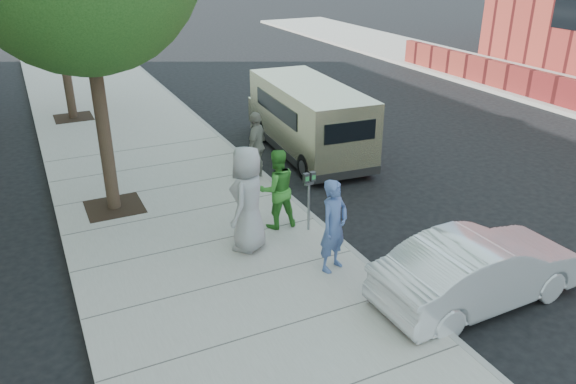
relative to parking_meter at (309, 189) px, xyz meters
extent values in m
plane|color=black|center=(-1.07, 0.39, -1.05)|extent=(120.00, 120.00, 0.00)
cube|color=gray|center=(-2.07, 0.39, -0.98)|extent=(5.00, 60.00, 0.15)
cube|color=gray|center=(0.37, 0.39, -0.98)|extent=(0.12, 60.00, 0.16)
cube|color=black|center=(-3.37, 2.79, -0.90)|extent=(1.20, 1.20, 0.01)
cylinder|color=#38281E|center=(-3.37, 2.79, 1.08)|extent=(0.28, 0.28, 3.96)
cube|color=black|center=(-3.37, 10.39, -0.90)|extent=(1.20, 1.20, 0.01)
cylinder|color=#38281E|center=(-3.37, 10.39, 0.86)|extent=(0.28, 0.28, 3.52)
cylinder|color=gray|center=(0.00, 0.00, -0.41)|extent=(0.05, 0.05, 0.99)
cube|color=gray|center=(0.00, 0.00, 0.12)|extent=(0.20, 0.07, 0.07)
cube|color=#2D2D30|center=(-0.07, -0.01, 0.25)|extent=(0.11, 0.10, 0.19)
cube|color=#2D2D30|center=(0.07, 0.01, 0.25)|extent=(0.11, 0.10, 0.19)
cube|color=beige|center=(2.23, 4.27, 0.03)|extent=(2.15, 4.97, 1.79)
cube|color=beige|center=(2.43, 6.91, -0.41)|extent=(1.68, 0.61, 0.76)
cube|color=black|center=(2.05, 1.84, 0.34)|extent=(1.34, 0.12, 0.49)
cylinder|color=black|center=(1.56, 5.92, -0.71)|extent=(0.28, 0.70, 0.68)
cylinder|color=black|center=(3.14, 5.81, -0.71)|extent=(0.28, 0.70, 0.68)
cylinder|color=black|center=(1.32, 2.63, -0.71)|extent=(0.28, 0.70, 0.68)
cylinder|color=black|center=(2.90, 2.52, -0.71)|extent=(0.28, 0.70, 0.68)
imported|color=silver|center=(1.47, -3.21, -0.44)|extent=(3.75, 1.40, 1.22)
imported|color=#455C94|center=(-0.29, -1.49, -0.05)|extent=(0.73, 0.62, 1.70)
imported|color=#37872C|center=(-0.51, 0.42, -0.07)|extent=(0.84, 0.68, 1.66)
imported|color=#959598|center=(-1.35, -0.14, 0.11)|extent=(1.14, 1.16, 2.02)
imported|color=gray|center=(0.13, 2.98, -0.06)|extent=(0.96, 1.00, 1.67)
camera|label=1|loc=(-4.75, -8.91, 4.47)|focal=35.00mm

